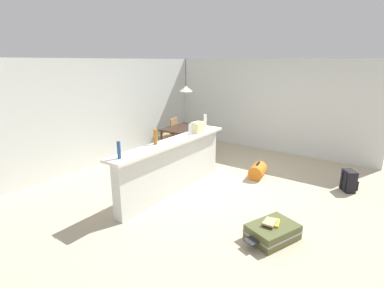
{
  "coord_description": "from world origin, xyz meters",
  "views": [
    {
      "loc": [
        -4.67,
        -2.74,
        2.44
      ],
      "look_at": [
        0.12,
        0.66,
        0.75
      ],
      "focal_mm": 27.05,
      "sensor_mm": 36.0,
      "label": 1
    }
  ],
  "objects_px": {
    "bottle_white": "(205,121)",
    "dining_table": "(183,131)",
    "suitcase_flat_olive": "(272,232)",
    "bottle_clear": "(190,130)",
    "dining_chair_far_side": "(171,133)",
    "book_stack": "(272,222)",
    "bottle_blue": "(119,150)",
    "bottle_amber": "(155,137)",
    "grocery_bag": "(198,127)",
    "pendant_lamp": "(186,89)",
    "dining_chair_near_partition": "(200,140)",
    "backpack_black": "(349,181)",
    "duffel_bag_orange": "(258,171)"
  },
  "relations": [
    {
      "from": "backpack_black",
      "to": "grocery_bag",
      "type": "bearing_deg",
      "value": 113.26
    },
    {
      "from": "grocery_bag",
      "to": "duffel_bag_orange",
      "type": "height_order",
      "value": "grocery_bag"
    },
    {
      "from": "bottle_white",
      "to": "suitcase_flat_olive",
      "type": "bearing_deg",
      "value": -126.82
    },
    {
      "from": "bottle_blue",
      "to": "dining_table",
      "type": "height_order",
      "value": "bottle_blue"
    },
    {
      "from": "bottle_amber",
      "to": "backpack_black",
      "type": "height_order",
      "value": "bottle_amber"
    },
    {
      "from": "bottle_white",
      "to": "backpack_black",
      "type": "relative_size",
      "value": 0.71
    },
    {
      "from": "pendant_lamp",
      "to": "suitcase_flat_olive",
      "type": "relative_size",
      "value": 0.95
    },
    {
      "from": "bottle_clear",
      "to": "duffel_bag_orange",
      "type": "bearing_deg",
      "value": -40.53
    },
    {
      "from": "grocery_bag",
      "to": "pendant_lamp",
      "type": "relative_size",
      "value": 0.31
    },
    {
      "from": "grocery_bag",
      "to": "backpack_black",
      "type": "relative_size",
      "value": 0.62
    },
    {
      "from": "dining_table",
      "to": "bottle_white",
      "type": "bearing_deg",
      "value": -121.74
    },
    {
      "from": "bottle_clear",
      "to": "suitcase_flat_olive",
      "type": "relative_size",
      "value": 0.28
    },
    {
      "from": "bottle_white",
      "to": "dining_table",
      "type": "bearing_deg",
      "value": 58.26
    },
    {
      "from": "dining_chair_far_side",
      "to": "book_stack",
      "type": "height_order",
      "value": "dining_chair_far_side"
    },
    {
      "from": "bottle_white",
      "to": "duffel_bag_orange",
      "type": "xyz_separation_m",
      "value": [
        0.34,
        -1.15,
        -1.01
      ]
    },
    {
      "from": "bottle_white",
      "to": "dining_table",
      "type": "distance_m",
      "value": 1.44
    },
    {
      "from": "bottle_blue",
      "to": "bottle_clear",
      "type": "height_order",
      "value": "bottle_blue"
    },
    {
      "from": "duffel_bag_orange",
      "to": "grocery_bag",
      "type": "bearing_deg",
      "value": 128.0
    },
    {
      "from": "bottle_amber",
      "to": "dining_table",
      "type": "xyz_separation_m",
      "value": [
        2.32,
        1.14,
        -0.51
      ]
    },
    {
      "from": "bottle_amber",
      "to": "book_stack",
      "type": "height_order",
      "value": "bottle_amber"
    },
    {
      "from": "bottle_blue",
      "to": "bottle_amber",
      "type": "xyz_separation_m",
      "value": [
        0.9,
        0.08,
        0.0
      ]
    },
    {
      "from": "backpack_black",
      "to": "suitcase_flat_olive",
      "type": "bearing_deg",
      "value": 165.19
    },
    {
      "from": "bottle_amber",
      "to": "bottle_clear",
      "type": "xyz_separation_m",
      "value": [
        0.81,
        -0.17,
        -0.01
      ]
    },
    {
      "from": "dining_chair_far_side",
      "to": "duffel_bag_orange",
      "type": "height_order",
      "value": "dining_chair_far_side"
    },
    {
      "from": "dining_chair_near_partition",
      "to": "dining_chair_far_side",
      "type": "distance_m",
      "value": 1.11
    },
    {
      "from": "bottle_white",
      "to": "grocery_bag",
      "type": "relative_size",
      "value": 1.14
    },
    {
      "from": "grocery_bag",
      "to": "dining_table",
      "type": "relative_size",
      "value": 0.24
    },
    {
      "from": "bottle_white",
      "to": "grocery_bag",
      "type": "height_order",
      "value": "bottle_white"
    },
    {
      "from": "pendant_lamp",
      "to": "duffel_bag_orange",
      "type": "distance_m",
      "value": 2.75
    },
    {
      "from": "bottle_amber",
      "to": "dining_chair_far_side",
      "type": "bearing_deg",
      "value": 34.4
    },
    {
      "from": "dining_chair_far_side",
      "to": "pendant_lamp",
      "type": "relative_size",
      "value": 1.1
    },
    {
      "from": "bottle_clear",
      "to": "dining_table",
      "type": "distance_m",
      "value": 2.06
    },
    {
      "from": "grocery_bag",
      "to": "pendant_lamp",
      "type": "height_order",
      "value": "pendant_lamp"
    },
    {
      "from": "bottle_blue",
      "to": "grocery_bag",
      "type": "height_order",
      "value": "bottle_blue"
    },
    {
      "from": "bottle_white",
      "to": "dining_table",
      "type": "height_order",
      "value": "bottle_white"
    },
    {
      "from": "dining_chair_far_side",
      "to": "duffel_bag_orange",
      "type": "bearing_deg",
      "value": -99.12
    },
    {
      "from": "grocery_bag",
      "to": "pendant_lamp",
      "type": "distance_m",
      "value": 1.77
    },
    {
      "from": "duffel_bag_orange",
      "to": "dining_chair_far_side",
      "type": "bearing_deg",
      "value": 80.88
    },
    {
      "from": "bottle_amber",
      "to": "duffel_bag_orange",
      "type": "xyz_separation_m",
      "value": [
        1.96,
        -1.15,
        -1.0
      ]
    },
    {
      "from": "bottle_blue",
      "to": "duffel_bag_orange",
      "type": "bearing_deg",
      "value": -20.48
    },
    {
      "from": "grocery_bag",
      "to": "book_stack",
      "type": "height_order",
      "value": "grocery_bag"
    },
    {
      "from": "bottle_blue",
      "to": "bottle_clear",
      "type": "bearing_deg",
      "value": -2.83
    },
    {
      "from": "dining_table",
      "to": "backpack_black",
      "type": "distance_m",
      "value": 4.04
    },
    {
      "from": "backpack_black",
      "to": "dining_chair_far_side",
      "type": "bearing_deg",
      "value": 89.07
    },
    {
      "from": "suitcase_flat_olive",
      "to": "bottle_blue",
      "type": "bearing_deg",
      "value": 111.32
    },
    {
      "from": "grocery_bag",
      "to": "duffel_bag_orange",
      "type": "relative_size",
      "value": 0.5
    },
    {
      "from": "bottle_amber",
      "to": "dining_chair_near_partition",
      "type": "xyz_separation_m",
      "value": [
        2.23,
        0.55,
        -0.64
      ]
    },
    {
      "from": "grocery_bag",
      "to": "dining_chair_far_side",
      "type": "relative_size",
      "value": 0.28
    },
    {
      "from": "dining_chair_near_partition",
      "to": "bottle_clear",
      "type": "bearing_deg",
      "value": -153.11
    },
    {
      "from": "suitcase_flat_olive",
      "to": "book_stack",
      "type": "relative_size",
      "value": 2.96
    }
  ]
}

